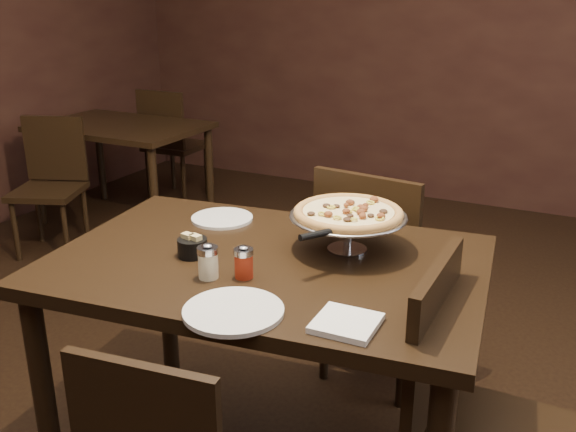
% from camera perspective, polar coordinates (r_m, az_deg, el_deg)
% --- Properties ---
extents(room, '(6.04, 7.04, 2.84)m').
position_cam_1_polar(room, '(1.73, -0.56, 12.44)').
color(room, black).
rests_on(room, ground).
extents(dining_table, '(1.42, 1.03, 0.83)m').
position_cam_1_polar(dining_table, '(2.04, -1.90, -6.59)').
color(dining_table, black).
rests_on(dining_table, ground).
extents(background_table, '(1.15, 0.77, 0.72)m').
position_cam_1_polar(background_table, '(4.72, -14.61, 6.78)').
color(background_table, black).
rests_on(background_table, ground).
extents(pizza_stand, '(0.37, 0.37, 0.15)m').
position_cam_1_polar(pizza_stand, '(2.02, 5.38, 0.24)').
color(pizza_stand, '#AFB0B6').
rests_on(pizza_stand, dining_table).
extents(parmesan_shaker, '(0.06, 0.06, 0.11)m').
position_cam_1_polar(parmesan_shaker, '(1.86, -7.12, -4.04)').
color(parmesan_shaker, '#FAF0C2').
rests_on(parmesan_shaker, dining_table).
extents(pepper_flake_shaker, '(0.06, 0.06, 0.10)m').
position_cam_1_polar(pepper_flake_shaker, '(1.85, -3.95, -4.13)').
color(pepper_flake_shaker, maroon).
rests_on(pepper_flake_shaker, dining_table).
extents(packet_caddy, '(0.09, 0.09, 0.07)m').
position_cam_1_polar(packet_caddy, '(2.02, -8.50, -2.72)').
color(packet_caddy, black).
rests_on(packet_caddy, dining_table).
extents(napkin_stack, '(0.16, 0.16, 0.02)m').
position_cam_1_polar(napkin_stack, '(1.61, 5.20, -9.46)').
color(napkin_stack, white).
rests_on(napkin_stack, dining_table).
extents(plate_left, '(0.22, 0.22, 0.01)m').
position_cam_1_polar(plate_left, '(2.33, -5.88, -0.20)').
color(plate_left, white).
rests_on(plate_left, dining_table).
extents(plate_near, '(0.26, 0.26, 0.01)m').
position_cam_1_polar(plate_near, '(1.67, -4.88, -8.42)').
color(plate_near, white).
rests_on(plate_near, dining_table).
extents(serving_spatula, '(0.17, 0.17, 0.02)m').
position_cam_1_polar(serving_spatula, '(1.85, 2.77, -1.65)').
color(serving_spatula, '#AFB0B6').
rests_on(serving_spatula, pizza_stand).
extents(chair_far, '(0.50, 0.50, 0.96)m').
position_cam_1_polar(chair_far, '(2.67, 7.89, -4.77)').
color(chair_far, black).
rests_on(chair_far, ground).
extents(chair_side, '(0.44, 0.44, 0.95)m').
position_cam_1_polar(chair_side, '(1.90, 16.03, -16.79)').
color(chair_side, black).
rests_on(chair_side, ground).
extents(bg_chair_far, '(0.42, 0.42, 0.89)m').
position_cam_1_polar(bg_chair_far, '(5.18, -10.37, 6.63)').
color(bg_chair_far, black).
rests_on(bg_chair_far, ground).
extents(bg_chair_near, '(0.52, 0.52, 0.85)m').
position_cam_1_polar(bg_chair_near, '(4.37, -20.32, 3.04)').
color(bg_chair_near, black).
rests_on(bg_chair_near, ground).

